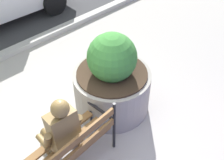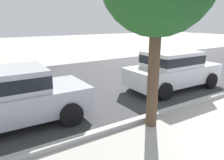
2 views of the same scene
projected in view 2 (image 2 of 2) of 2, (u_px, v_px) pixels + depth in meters
street_surface at (112, 77)px, 10.89m from camera, size 60.00×9.00×0.01m
curb_stone at (187, 105)px, 7.15m from camera, size 60.00×0.20×0.12m
parked_car_silver at (8, 96)px, 5.63m from camera, size 4.13×1.98×1.56m
parked_car_white at (173, 69)px, 8.90m from camera, size 4.13×1.98×1.56m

